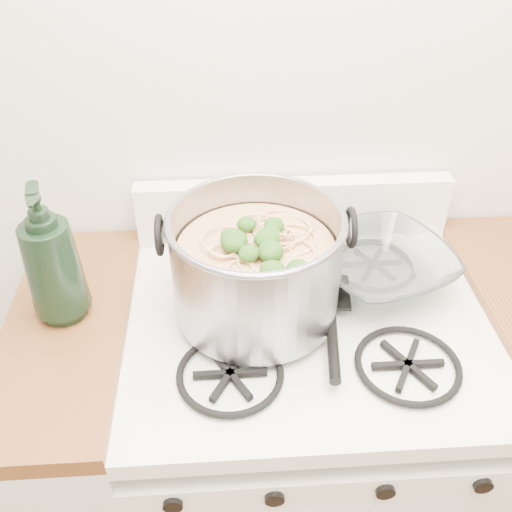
% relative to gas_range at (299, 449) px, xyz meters
% --- Properties ---
extents(gas_range, '(0.76, 0.66, 0.92)m').
position_rel_gas_range_xyz_m(gas_range, '(0.00, 0.00, 0.00)').
color(gas_range, white).
rests_on(gas_range, ground).
extents(counter_left, '(0.25, 0.65, 0.92)m').
position_rel_gas_range_xyz_m(counter_left, '(-0.51, 0.00, 0.02)').
color(counter_left, silver).
rests_on(counter_left, ground).
extents(stock_pot, '(0.38, 0.35, 0.23)m').
position_rel_gas_range_xyz_m(stock_pot, '(-0.11, 0.02, 0.59)').
color(stock_pot, gray).
rests_on(stock_pot, gas_range).
extents(spatula, '(0.33, 0.34, 0.02)m').
position_rel_gas_range_xyz_m(spatula, '(0.05, 0.05, 0.50)').
color(spatula, black).
rests_on(spatula, gas_range).
extents(glass_bowl, '(0.15, 0.15, 0.03)m').
position_rel_gas_range_xyz_m(glass_bowl, '(0.17, 0.10, 0.50)').
color(glass_bowl, white).
rests_on(glass_bowl, gas_range).
extents(bottle, '(0.14, 0.14, 0.30)m').
position_rel_gas_range_xyz_m(bottle, '(-0.51, 0.04, 0.64)').
color(bottle, black).
rests_on(bottle, counter_left).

